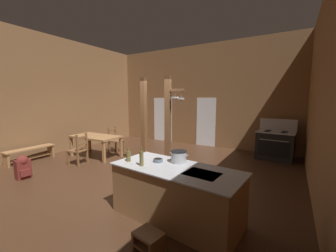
% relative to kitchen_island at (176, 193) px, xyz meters
% --- Properties ---
extents(ground_plane, '(8.71, 9.47, 0.10)m').
position_rel_kitchen_island_xyz_m(ground_plane, '(-1.96, 1.12, -0.49)').
color(ground_plane, '#422819').
extents(wall_back, '(8.71, 0.14, 4.25)m').
position_rel_kitchen_island_xyz_m(wall_back, '(-1.96, 5.53, 1.68)').
color(wall_back, brown).
rests_on(wall_back, ground_plane).
extents(wall_left, '(0.14, 9.47, 4.25)m').
position_rel_kitchen_island_xyz_m(wall_left, '(-5.98, 1.12, 1.68)').
color(wall_left, brown).
rests_on(wall_left, ground_plane).
extents(wall_right, '(0.14, 9.47, 4.25)m').
position_rel_kitchen_island_xyz_m(wall_right, '(2.07, 1.12, 1.68)').
color(wall_right, brown).
rests_on(wall_right, ground_plane).
extents(glazed_door_back_left, '(1.00, 0.01, 2.05)m').
position_rel_kitchen_island_xyz_m(glazed_door_back_left, '(-3.73, 5.45, 0.58)').
color(glazed_door_back_left, white).
rests_on(glazed_door_back_left, ground_plane).
extents(glazed_panel_back_right, '(0.84, 0.01, 2.05)m').
position_rel_kitchen_island_xyz_m(glazed_panel_back_right, '(-1.56, 5.45, 0.58)').
color(glazed_panel_back_right, white).
rests_on(glazed_panel_back_right, ground_plane).
extents(kitchen_island, '(2.24, 1.15, 0.88)m').
position_rel_kitchen_island_xyz_m(kitchen_island, '(0.00, 0.00, 0.00)').
color(kitchen_island, '#9E7044').
rests_on(kitchen_island, ground_plane).
extents(stove_range, '(1.19, 0.89, 1.32)m').
position_rel_kitchen_island_xyz_m(stove_range, '(1.15, 4.74, 0.04)').
color(stove_range, black).
rests_on(stove_range, ground_plane).
extents(support_post_with_pot_rack, '(0.54, 0.22, 2.60)m').
position_rel_kitchen_island_xyz_m(support_post_with_pot_rack, '(-1.23, 1.82, 0.93)').
color(support_post_with_pot_rack, brown).
rests_on(support_post_with_pot_rack, ground_plane).
extents(support_post_center, '(0.14, 0.14, 2.60)m').
position_rel_kitchen_island_xyz_m(support_post_center, '(-2.11, 1.89, 0.86)').
color(support_post_center, brown).
rests_on(support_post_center, ground_plane).
extents(step_stool, '(0.40, 0.34, 0.30)m').
position_rel_kitchen_island_xyz_m(step_stool, '(0.10, -0.89, -0.26)').
color(step_stool, brown).
rests_on(step_stool, ground_plane).
extents(dining_table, '(1.73, 0.95, 0.74)m').
position_rel_kitchen_island_xyz_m(dining_table, '(-4.19, 1.85, 0.21)').
color(dining_table, '#9E7044').
rests_on(dining_table, ground_plane).
extents(ladderback_chair_near_window, '(0.51, 0.51, 0.95)m').
position_rel_kitchen_island_xyz_m(ladderback_chair_near_window, '(-3.95, 1.01, 0.01)').
color(ladderback_chair_near_window, brown).
rests_on(ladderback_chair_near_window, ground_plane).
extents(ladderback_chair_by_post, '(0.48, 0.48, 0.95)m').
position_rel_kitchen_island_xyz_m(ladderback_chair_by_post, '(-4.12, 2.70, 0.01)').
color(ladderback_chair_by_post, brown).
rests_on(ladderback_chair_by_post, ground_plane).
extents(bench_along_left_wall, '(0.42, 1.47, 0.44)m').
position_rel_kitchen_island_xyz_m(bench_along_left_wall, '(-5.55, 0.39, -0.13)').
color(bench_along_left_wall, '#9E7044').
rests_on(bench_along_left_wall, ground_plane).
extents(backpack, '(0.32, 0.33, 0.60)m').
position_rel_kitchen_island_xyz_m(backpack, '(-4.15, -0.45, -0.13)').
color(backpack, maroon).
rests_on(backpack, ground_plane).
extents(stockpot_on_counter, '(0.36, 0.29, 0.20)m').
position_rel_kitchen_island_xyz_m(stockpot_on_counter, '(-0.09, 0.27, 0.54)').
color(stockpot_on_counter, '#B7BABF').
rests_on(stockpot_on_counter, kitchen_island).
extents(mixing_bowl_on_counter, '(0.17, 0.17, 0.06)m').
position_rel_kitchen_island_xyz_m(mixing_bowl_on_counter, '(-0.42, 0.10, 0.47)').
color(mixing_bowl_on_counter, slate).
rests_on(mixing_bowl_on_counter, kitchen_island).
extents(bottle_tall_on_counter, '(0.07, 0.07, 0.33)m').
position_rel_kitchen_island_xyz_m(bottle_tall_on_counter, '(-0.54, -0.21, 0.57)').
color(bottle_tall_on_counter, brown).
rests_on(bottle_tall_on_counter, kitchen_island).
extents(bottle_short_on_counter, '(0.08, 0.08, 0.25)m').
position_rel_kitchen_island_xyz_m(bottle_short_on_counter, '(-0.89, -0.14, 0.54)').
color(bottle_short_on_counter, brown).
rests_on(bottle_short_on_counter, kitchen_island).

